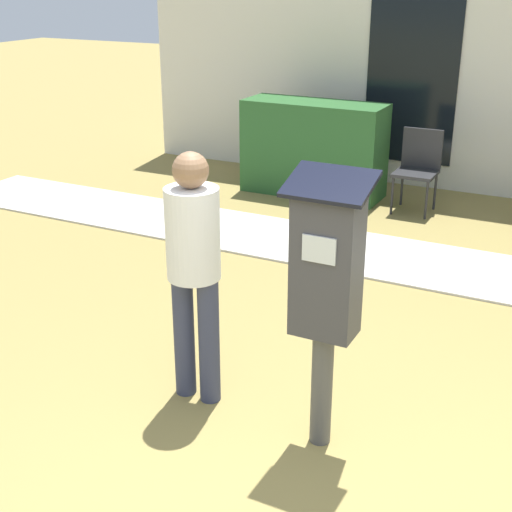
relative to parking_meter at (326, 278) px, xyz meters
name	(u,v)px	position (x,y,z in m)	size (l,w,h in m)	color
sidewalk	(479,273)	(0.35, 2.87, -1.01)	(12.00, 1.10, 0.02)	beige
parking_meter	(326,278)	(0.00, 0.00, 0.00)	(0.44, 0.31, 1.59)	#4C4C4C
person_standing	(194,260)	(-0.87, 0.08, -0.09)	(0.32, 0.32, 1.58)	#333851
outdoor_chair_left	(418,164)	(-0.65, 4.43, -0.49)	(0.44, 0.44, 0.90)	#262628
hedge_row	(314,149)	(-1.93, 4.48, -0.47)	(1.67, 0.60, 1.10)	#285628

